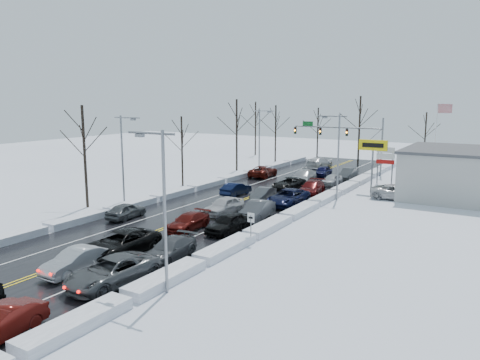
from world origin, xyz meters
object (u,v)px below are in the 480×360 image
Objects in this scene: flagpole at (437,134)px; oncoming_car_0 at (236,195)px; tires_plus_sign at (373,149)px; traffic_signal_mast at (346,135)px.

oncoming_car_0 is (-17.10, -23.45, -5.93)m from flagpole.
flagpole is at bearing 71.56° from tires_plus_sign.
tires_plus_sign is 1.40× the size of oncoming_car_0.
flagpole is at bearing 9.73° from traffic_signal_mast.
oncoming_car_0 is (-5.38, -21.44, -5.48)m from traffic_signal_mast.
tires_plus_sign is 16.39m from oncoming_car_0.
traffic_signal_mast is 1.33× the size of flagpole.
tires_plus_sign reaches higher than oncoming_car_0.
traffic_signal_mast is at bearing 120.46° from tires_plus_sign.
flagpole reaches higher than traffic_signal_mast.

